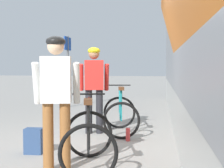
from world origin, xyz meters
TOP-DOWN VIEW (x-y plane):
  - ground_plane at (0.00, 0.00)m, footprint 80.00×80.00m
  - cyclist_near_in_red at (0.05, 0.81)m, footprint 0.65×0.39m
  - cyclist_far_in_white at (0.04, -1.48)m, footprint 0.65×0.39m
  - bicycle_near_teal at (0.58, 0.87)m, footprint 0.88×1.17m
  - bicycle_far_black at (0.44, -1.36)m, footprint 0.93×1.20m
  - backpack_on_platform at (-0.58, -0.78)m, footprint 0.29×0.19m
  - water_bottle_near_the_bikes at (0.80, 0.26)m, footprint 0.08×0.08m
  - platform_sign_post at (-1.70, 4.74)m, footprint 0.08×0.70m

SIDE VIEW (x-z plane):
  - ground_plane at x=0.00m, z-range 0.00..0.00m
  - water_bottle_near_the_bikes at x=0.80m, z-range 0.00..0.24m
  - backpack_on_platform at x=-0.58m, z-range 0.00..0.40m
  - bicycle_near_teal at x=0.58m, z-range -0.09..0.89m
  - bicycle_far_black at x=0.44m, z-range -0.09..0.89m
  - cyclist_near_in_red at x=0.05m, z-range 0.17..1.94m
  - cyclist_far_in_white at x=0.04m, z-range 0.17..1.94m
  - platform_sign_post at x=-1.70m, z-range 0.42..2.82m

